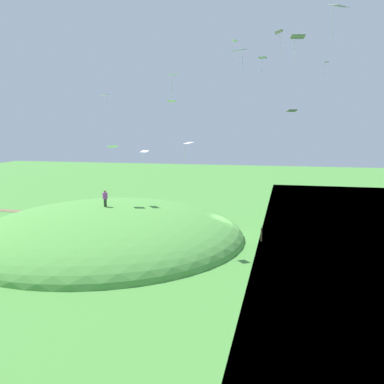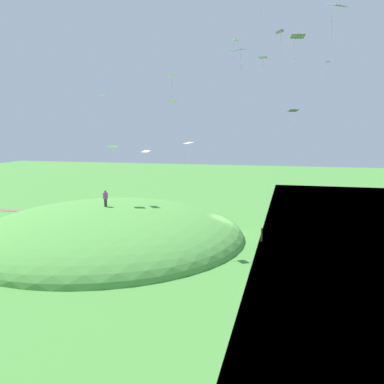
{
  "view_description": "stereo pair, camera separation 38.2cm",
  "coord_description": "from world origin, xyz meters",
  "px_view_note": "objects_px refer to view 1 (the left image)",
  "views": [
    {
      "loc": [
        -5.67,
        41.24,
        10.82
      ],
      "look_at": [
        2.76,
        3.86,
        4.94
      ],
      "focal_mm": 39.59,
      "sensor_mm": 36.0,
      "label": 1
    },
    {
      "loc": [
        -6.04,
        41.15,
        10.82
      ],
      "look_at": [
        2.76,
        3.86,
        4.94
      ],
      "focal_mm": 39.59,
      "sensor_mm": 36.0,
      "label": 2
    }
  ],
  "objects_px": {
    "kite_11": "(188,144)",
    "person_on_hilltop": "(105,197)",
    "kite_0": "(173,76)",
    "kite_12": "(292,111)",
    "kite_8": "(113,147)",
    "kite_9": "(297,38)",
    "kite_3": "(338,8)",
    "kite_10": "(326,64)",
    "kite_6": "(239,51)",
    "kite_4": "(279,33)",
    "kite_7": "(262,58)",
    "kite_1": "(144,152)",
    "kite_2": "(172,101)",
    "mooring_post": "(261,235)",
    "kite_5": "(235,42)",
    "kite_14": "(105,96)"
  },
  "relations": [
    {
      "from": "kite_8",
      "to": "kite_9",
      "type": "xyz_separation_m",
      "value": [
        -17.19,
        3.74,
        8.74
      ]
    },
    {
      "from": "kite_5",
      "to": "kite_12",
      "type": "distance_m",
      "value": 10.02
    },
    {
      "from": "kite_11",
      "to": "person_on_hilltop",
      "type": "bearing_deg",
      "value": -12.47
    },
    {
      "from": "kite_9",
      "to": "kite_11",
      "type": "height_order",
      "value": "kite_9"
    },
    {
      "from": "kite_2",
      "to": "mooring_post",
      "type": "bearing_deg",
      "value": 138.44
    },
    {
      "from": "person_on_hilltop",
      "to": "kite_1",
      "type": "height_order",
      "value": "kite_1"
    },
    {
      "from": "kite_7",
      "to": "kite_12",
      "type": "xyz_separation_m",
      "value": [
        -3.09,
        -6.04,
        -4.97
      ]
    },
    {
      "from": "kite_5",
      "to": "kite_7",
      "type": "distance_m",
      "value": 6.52
    },
    {
      "from": "kite_5",
      "to": "mooring_post",
      "type": "bearing_deg",
      "value": 113.62
    },
    {
      "from": "person_on_hilltop",
      "to": "kite_9",
      "type": "height_order",
      "value": "kite_9"
    },
    {
      "from": "kite_4",
      "to": "kite_7",
      "type": "height_order",
      "value": "kite_4"
    },
    {
      "from": "kite_3",
      "to": "kite_10",
      "type": "bearing_deg",
      "value": -92.81
    },
    {
      "from": "kite_3",
      "to": "kite_10",
      "type": "relative_size",
      "value": 1.06
    },
    {
      "from": "kite_0",
      "to": "kite_4",
      "type": "relative_size",
      "value": 0.78
    },
    {
      "from": "kite_6",
      "to": "kite_8",
      "type": "height_order",
      "value": "kite_6"
    },
    {
      "from": "kite_8",
      "to": "kite_2",
      "type": "bearing_deg",
      "value": -104.45
    },
    {
      "from": "kite_4",
      "to": "kite_5",
      "type": "height_order",
      "value": "kite_5"
    },
    {
      "from": "person_on_hilltop",
      "to": "kite_4",
      "type": "bearing_deg",
      "value": 161.18
    },
    {
      "from": "kite_7",
      "to": "kite_14",
      "type": "distance_m",
      "value": 16.29
    },
    {
      "from": "kite_7",
      "to": "kite_4",
      "type": "bearing_deg",
      "value": -159.17
    },
    {
      "from": "kite_6",
      "to": "kite_14",
      "type": "height_order",
      "value": "kite_6"
    },
    {
      "from": "person_on_hilltop",
      "to": "kite_2",
      "type": "bearing_deg",
      "value": -147.73
    },
    {
      "from": "person_on_hilltop",
      "to": "kite_9",
      "type": "xyz_separation_m",
      "value": [
        -17.32,
        1.86,
        13.4
      ]
    },
    {
      "from": "kite_9",
      "to": "kite_8",
      "type": "bearing_deg",
      "value": -12.27
    },
    {
      "from": "kite_2",
      "to": "mooring_post",
      "type": "distance_m",
      "value": 20.44
    },
    {
      "from": "kite_8",
      "to": "kite_12",
      "type": "relative_size",
      "value": 0.83
    },
    {
      "from": "kite_10",
      "to": "kite_12",
      "type": "height_order",
      "value": "kite_10"
    },
    {
      "from": "kite_3",
      "to": "kite_10",
      "type": "height_order",
      "value": "kite_3"
    },
    {
      "from": "kite_9",
      "to": "kite_11",
      "type": "distance_m",
      "value": 12.01
    },
    {
      "from": "kite_1",
      "to": "kite_5",
      "type": "bearing_deg",
      "value": 165.41
    },
    {
      "from": "kite_3",
      "to": "kite_4",
      "type": "distance_m",
      "value": 16.58
    },
    {
      "from": "kite_11",
      "to": "kite_14",
      "type": "height_order",
      "value": "kite_14"
    },
    {
      "from": "kite_7",
      "to": "kite_8",
      "type": "distance_m",
      "value": 17.25
    },
    {
      "from": "kite_0",
      "to": "kite_3",
      "type": "relative_size",
      "value": 0.88
    },
    {
      "from": "kite_3",
      "to": "kite_9",
      "type": "distance_m",
      "value": 6.92
    },
    {
      "from": "person_on_hilltop",
      "to": "mooring_post",
      "type": "height_order",
      "value": "person_on_hilltop"
    },
    {
      "from": "person_on_hilltop",
      "to": "kite_2",
      "type": "height_order",
      "value": "kite_2"
    },
    {
      "from": "kite_0",
      "to": "kite_1",
      "type": "relative_size",
      "value": 1.49
    },
    {
      "from": "person_on_hilltop",
      "to": "kite_10",
      "type": "height_order",
      "value": "kite_10"
    },
    {
      "from": "kite_1",
      "to": "kite_14",
      "type": "relative_size",
      "value": 0.87
    },
    {
      "from": "person_on_hilltop",
      "to": "kite_6",
      "type": "relative_size",
      "value": 1.02
    },
    {
      "from": "kite_4",
      "to": "mooring_post",
      "type": "distance_m",
      "value": 20.01
    },
    {
      "from": "kite_14",
      "to": "kite_11",
      "type": "bearing_deg",
      "value": 149.62
    },
    {
      "from": "kite_1",
      "to": "mooring_post",
      "type": "xyz_separation_m",
      "value": [
        -15.86,
        12.22,
        -7.03
      ]
    },
    {
      "from": "person_on_hilltop",
      "to": "kite_1",
      "type": "distance_m",
      "value": 15.45
    },
    {
      "from": "kite_0",
      "to": "kite_12",
      "type": "height_order",
      "value": "kite_0"
    },
    {
      "from": "mooring_post",
      "to": "kite_0",
      "type": "bearing_deg",
      "value": 35.91
    },
    {
      "from": "kite_6",
      "to": "kite_8",
      "type": "distance_m",
      "value": 18.46
    },
    {
      "from": "kite_7",
      "to": "mooring_post",
      "type": "xyz_separation_m",
      "value": [
        -0.57,
        4.22,
        -16.95
      ]
    },
    {
      "from": "person_on_hilltop",
      "to": "kite_0",
      "type": "bearing_deg",
      "value": 117.26
    }
  ]
}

